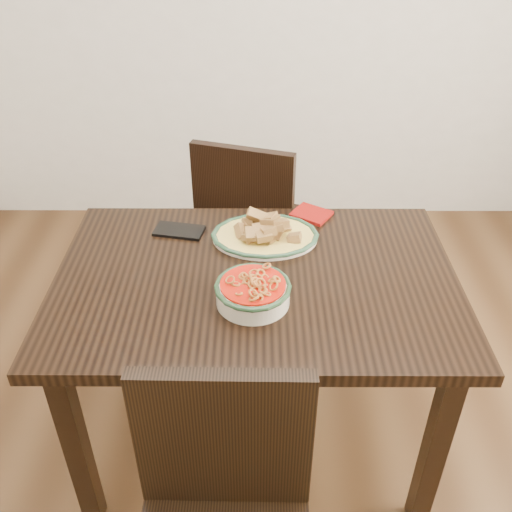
{
  "coord_description": "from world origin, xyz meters",
  "views": [
    {
      "loc": [
        -0.09,
        -1.31,
        1.79
      ],
      "look_at": [
        -0.1,
        0.09,
        0.81
      ],
      "focal_mm": 40.0,
      "sensor_mm": 36.0,
      "label": 1
    }
  ],
  "objects_px": {
    "fish_plate": "(265,227)",
    "noodle_bowl": "(253,290)",
    "chair_far": "(251,222)",
    "smartphone": "(179,231)",
    "dining_table": "(256,300)"
  },
  "relations": [
    {
      "from": "fish_plate",
      "to": "noodle_bowl",
      "type": "distance_m",
      "value": 0.33
    },
    {
      "from": "chair_far",
      "to": "smartphone",
      "type": "relative_size",
      "value": 5.38
    },
    {
      "from": "chair_far",
      "to": "smartphone",
      "type": "height_order",
      "value": "chair_far"
    },
    {
      "from": "chair_far",
      "to": "fish_plate",
      "type": "xyz_separation_m",
      "value": [
        0.05,
        -0.52,
        0.3
      ]
    },
    {
      "from": "dining_table",
      "to": "smartphone",
      "type": "relative_size",
      "value": 7.41
    },
    {
      "from": "smartphone",
      "to": "dining_table",
      "type": "bearing_deg",
      "value": -32.35
    },
    {
      "from": "fish_plate",
      "to": "noodle_bowl",
      "type": "height_order",
      "value": "fish_plate"
    },
    {
      "from": "smartphone",
      "to": "noodle_bowl",
      "type": "bearing_deg",
      "value": -44.59
    },
    {
      "from": "dining_table",
      "to": "fish_plate",
      "type": "relative_size",
      "value": 3.51
    },
    {
      "from": "noodle_bowl",
      "to": "chair_far",
      "type": "bearing_deg",
      "value": 91.03
    },
    {
      "from": "dining_table",
      "to": "chair_far",
      "type": "height_order",
      "value": "chair_far"
    },
    {
      "from": "fish_plate",
      "to": "smartphone",
      "type": "height_order",
      "value": "fish_plate"
    },
    {
      "from": "fish_plate",
      "to": "smartphone",
      "type": "distance_m",
      "value": 0.3
    },
    {
      "from": "dining_table",
      "to": "fish_plate",
      "type": "height_order",
      "value": "fish_plate"
    },
    {
      "from": "chair_far",
      "to": "dining_table",
      "type": "bearing_deg",
      "value": 109.28
    }
  ]
}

